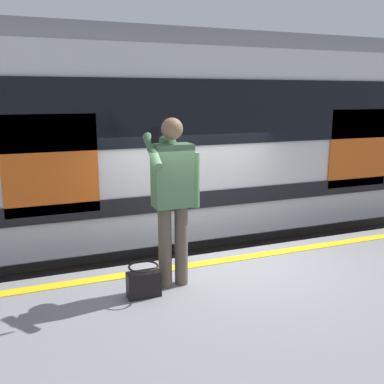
# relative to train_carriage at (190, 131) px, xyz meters

# --- Properties ---
(ground_plane) EXTENTS (26.27, 26.27, 0.00)m
(ground_plane) POSITION_rel_train_carriage_xyz_m (0.56, 2.17, -2.42)
(ground_plane) COLOR #4C4742
(safety_line) EXTENTS (17.16, 0.16, 0.01)m
(safety_line) POSITION_rel_train_carriage_xyz_m (0.56, 2.47, -1.37)
(safety_line) COLOR yellow
(safety_line) RESTS_ON platform
(track_rail_near) EXTENTS (22.77, 0.08, 0.16)m
(track_rail_near) POSITION_rel_train_carriage_xyz_m (0.56, 0.71, -2.34)
(track_rail_near) COLOR slate
(track_rail_near) RESTS_ON ground
(track_rail_far) EXTENTS (22.77, 0.08, 0.16)m
(track_rail_far) POSITION_rel_train_carriage_xyz_m (0.56, -0.72, -2.34)
(track_rail_far) COLOR slate
(track_rail_far) RESTS_ON ground
(train_carriage) EXTENTS (13.73, 2.86, 3.77)m
(train_carriage) POSITION_rel_train_carriage_xyz_m (0.00, 0.00, 0.00)
(train_carriage) COLOR silver
(train_carriage) RESTS_ON ground
(passenger) EXTENTS (0.57, 0.55, 1.77)m
(passenger) POSITION_rel_train_carriage_xyz_m (1.32, 2.89, -0.33)
(passenger) COLOR brown
(passenger) RESTS_ON platform
(handbag) EXTENTS (0.34, 0.31, 0.33)m
(handbag) POSITION_rel_train_carriage_xyz_m (1.69, 3.05, -1.22)
(handbag) COLOR black
(handbag) RESTS_ON platform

